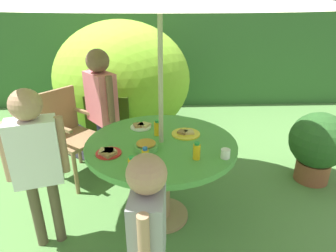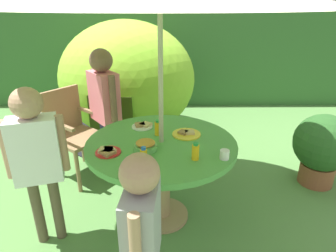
{
  "view_description": "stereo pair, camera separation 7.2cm",
  "coord_description": "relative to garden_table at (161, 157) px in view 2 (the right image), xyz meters",
  "views": [
    {
      "loc": [
        -0.04,
        -2.06,
        1.74
      ],
      "look_at": [
        0.05,
        -0.02,
        0.87
      ],
      "focal_mm": 31.27,
      "sensor_mm": 36.0,
      "label": 1
    },
    {
      "loc": [
        0.03,
        -2.06,
        1.74
      ],
      "look_at": [
        0.05,
        -0.02,
        0.87
      ],
      "focal_mm": 31.27,
      "sensor_mm": 36.0,
      "label": 2
    }
  ],
  "objects": [
    {
      "name": "juice_bottle_far_left",
      "position": [
        0.24,
        -0.28,
        0.19
      ],
      "size": [
        0.05,
        0.05,
        0.13
      ],
      "color": "yellow",
      "rests_on": "garden_table"
    },
    {
      "name": "child_in_pink_shirt",
      "position": [
        -0.58,
        0.77,
        0.26
      ],
      "size": [
        0.36,
        0.39,
        1.33
      ],
      "rotation": [
        0.0,
        0.0,
        -0.92
      ],
      "color": "navy",
      "rests_on": "ground_plane"
    },
    {
      "name": "ground_plane",
      "position": [
        0.0,
        0.0,
        -0.6
      ],
      "size": [
        10.0,
        10.0,
        0.02
      ],
      "primitive_type": "cube",
      "color": "#548442"
    },
    {
      "name": "snack_bowl",
      "position": [
        -0.11,
        -0.13,
        0.17
      ],
      "size": [
        0.17,
        0.17,
        0.08
      ],
      "color": "#66B259",
      "rests_on": "garden_table"
    },
    {
      "name": "garden_table",
      "position": [
        0.0,
        0.0,
        0.0
      ],
      "size": [
        1.18,
        1.18,
        0.73
      ],
      "color": "tan",
      "rests_on": "ground_plane"
    },
    {
      "name": "child_in_white_shirt",
      "position": [
        -0.87,
        -0.25,
        0.2
      ],
      "size": [
        0.41,
        0.26,
        1.24
      ],
      "rotation": [
        0.0,
        0.0,
        0.28
      ],
      "color": "brown",
      "rests_on": "ground_plane"
    },
    {
      "name": "plate_center_front",
      "position": [
        -0.38,
        -0.18,
        0.15
      ],
      "size": [
        0.19,
        0.19,
        0.03
      ],
      "color": "red",
      "rests_on": "garden_table"
    },
    {
      "name": "potted_plant",
      "position": [
        1.59,
        0.5,
        -0.17
      ],
      "size": [
        0.57,
        0.57,
        0.74
      ],
      "color": "brown",
      "rests_on": "ground_plane"
    },
    {
      "name": "hedge_backdrop",
      "position": [
        0.0,
        3.31,
        0.21
      ],
      "size": [
        9.0,
        0.7,
        1.61
      ],
      "primitive_type": "cube",
      "color": "#33602D",
      "rests_on": "ground_plane"
    },
    {
      "name": "wooden_chair",
      "position": [
        -0.94,
        0.73,
        -0.07
      ],
      "size": [
        0.67,
        0.66,
        0.93
      ],
      "rotation": [
        0.0,
        0.0,
        0.91
      ],
      "color": "#93704C",
      "rests_on": "ground_plane"
    },
    {
      "name": "cup_near",
      "position": [
        0.44,
        -0.28,
        0.17
      ],
      "size": [
        0.07,
        0.07,
        0.07
      ],
      "primitive_type": "cylinder",
      "color": "white",
      "rests_on": "garden_table"
    },
    {
      "name": "dome_tent",
      "position": [
        -0.48,
        1.84,
        0.17
      ],
      "size": [
        2.1,
        2.1,
        1.54
      ],
      "rotation": [
        0.0,
        0.0,
        -0.14
      ],
      "color": "#8CC633",
      "rests_on": "ground_plane"
    },
    {
      "name": "plate_near_right",
      "position": [
        0.21,
        0.13,
        0.14
      ],
      "size": [
        0.23,
        0.23,
        0.03
      ],
      "color": "yellow",
      "rests_on": "garden_table"
    },
    {
      "name": "juice_bottle_center_back",
      "position": [
        -0.03,
        0.13,
        0.2
      ],
      "size": [
        0.05,
        0.05,
        0.13
      ],
      "color": "yellow",
      "rests_on": "garden_table"
    },
    {
      "name": "juice_bottle_near_left",
      "position": [
        -0.11,
        -0.33,
        0.19
      ],
      "size": [
        0.05,
        0.05,
        0.12
      ],
      "color": "yellow",
      "rests_on": "garden_table"
    },
    {
      "name": "juice_bottle_far_right",
      "position": [
        -0.2,
        -0.42,
        0.19
      ],
      "size": [
        0.05,
        0.05,
        0.11
      ],
      "color": "yellow",
      "rests_on": "garden_table"
    },
    {
      "name": "plate_front_edge",
      "position": [
        -0.17,
        0.29,
        0.15
      ],
      "size": [
        0.18,
        0.18,
        0.03
      ],
      "color": "white",
      "rests_on": "garden_table"
    },
    {
      "name": "child_in_grey_shirt",
      "position": [
        -0.09,
        -0.93,
        0.12
      ],
      "size": [
        0.19,
        0.38,
        1.12
      ],
      "rotation": [
        0.0,
        0.0,
        1.48
      ],
      "color": "brown",
      "rests_on": "ground_plane"
    }
  ]
}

